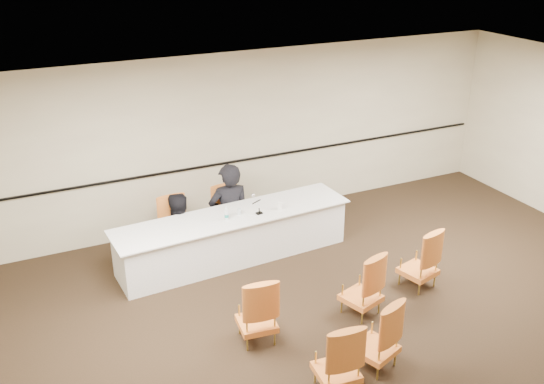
{
  "coord_description": "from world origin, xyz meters",
  "views": [
    {
      "loc": [
        -3.89,
        -5.27,
        4.88
      ],
      "look_at": [
        -0.16,
        2.6,
        1.04
      ],
      "focal_mm": 40.0,
      "sensor_mm": 36.0,
      "label": 1
    }
  ],
  "objects": [
    {
      "name": "floor",
      "position": [
        0.0,
        0.0,
        0.0
      ],
      "size": [
        10.0,
        10.0,
        0.0
      ],
      "primitive_type": "plane",
      "color": "black",
      "rests_on": "ground"
    },
    {
      "name": "ceiling",
      "position": [
        0.0,
        0.0,
        3.0
      ],
      "size": [
        10.0,
        10.0,
        0.0
      ],
      "primitive_type": "plane",
      "rotation": [
        3.14,
        0.0,
        0.0
      ],
      "color": "silver",
      "rests_on": "ground"
    },
    {
      "name": "wall_back",
      "position": [
        0.0,
        4.0,
        1.5
      ],
      "size": [
        10.0,
        0.04,
        3.0
      ],
      "primitive_type": "cube",
      "color": "#BBAE93",
      "rests_on": "ground"
    },
    {
      "name": "wall_rail",
      "position": [
        0.0,
        3.96,
        1.1
      ],
      "size": [
        9.8,
        0.04,
        0.03
      ],
      "primitive_type": "cube",
      "color": "black",
      "rests_on": "wall_back"
    },
    {
      "name": "panel_table",
      "position": [
        -0.81,
        2.63,
        0.38
      ],
      "size": [
        3.85,
        1.09,
        0.76
      ],
      "primitive_type": null,
      "rotation": [
        0.0,
        0.0,
        0.06
      ],
      "color": "silver",
      "rests_on": "ground"
    },
    {
      "name": "panelist_main",
      "position": [
        -0.66,
        3.2,
        0.42
      ],
      "size": [
        0.74,
        0.52,
        1.93
      ],
      "primitive_type": "imported",
      "rotation": [
        0.0,
        0.0,
        3.05
      ],
      "color": "black",
      "rests_on": "ground"
    },
    {
      "name": "panelist_main_chair",
      "position": [
        -0.66,
        3.2,
        0.47
      ],
      "size": [
        0.53,
        0.53,
        0.95
      ],
      "primitive_type": null,
      "rotation": [
        0.0,
        0.0,
        0.06
      ],
      "color": "#C37423",
      "rests_on": "ground"
    },
    {
      "name": "panelist_second",
      "position": [
        -1.58,
        3.15,
        0.24
      ],
      "size": [
        0.89,
        0.76,
        1.61
      ],
      "primitive_type": "imported",
      "rotation": [
        0.0,
        0.0,
        3.35
      ],
      "color": "black",
      "rests_on": "ground"
    },
    {
      "name": "panelist_second_chair",
      "position": [
        -1.58,
        3.15,
        0.47
      ],
      "size": [
        0.53,
        0.53,
        0.95
      ],
      "primitive_type": null,
      "rotation": [
        0.0,
        0.0,
        0.06
      ],
      "color": "#C37423",
      "rests_on": "ground"
    },
    {
      "name": "papers",
      "position": [
        -0.46,
        2.62,
        0.76
      ],
      "size": [
        0.35,
        0.3,
        0.0
      ],
      "primitive_type": "cube",
      "rotation": [
        0.0,
        0.0,
        0.31
      ],
      "color": "white",
      "rests_on": "panel_table"
    },
    {
      "name": "microphone",
      "position": [
        -0.43,
        2.5,
        0.91
      ],
      "size": [
        0.15,
        0.23,
        0.29
      ],
      "primitive_type": null,
      "rotation": [
        0.0,
        0.0,
        0.21
      ],
      "color": "black",
      "rests_on": "panel_table"
    },
    {
      "name": "water_bottle",
      "position": [
        -0.96,
        2.53,
        0.87
      ],
      "size": [
        0.08,
        0.08,
        0.22
      ],
      "primitive_type": null,
      "rotation": [
        0.0,
        0.0,
        0.27
      ],
      "color": "#178378",
      "rests_on": "panel_table"
    },
    {
      "name": "drinking_glass",
      "position": [
        -0.72,
        2.61,
        0.81
      ],
      "size": [
        0.09,
        0.09,
        0.1
      ],
      "primitive_type": "cylinder",
      "rotation": [
        0.0,
        0.0,
        0.44
      ],
      "color": "silver",
      "rests_on": "panel_table"
    },
    {
      "name": "coffee_cup",
      "position": [
        -0.06,
        2.51,
        0.82
      ],
      "size": [
        0.09,
        0.09,
        0.12
      ],
      "primitive_type": "cylinder",
      "rotation": [
        0.0,
        0.0,
        -0.18
      ],
      "color": "white",
      "rests_on": "panel_table"
    },
    {
      "name": "aud_chair_front_left",
      "position": [
        -1.34,
        0.57,
        0.47
      ],
      "size": [
        0.56,
        0.56,
        0.95
      ],
      "primitive_type": null,
      "rotation": [
        0.0,
        0.0,
        -0.12
      ],
      "color": "#C37423",
      "rests_on": "ground"
    },
    {
      "name": "aud_chair_front_mid",
      "position": [
        0.18,
        0.49,
        0.47
      ],
      "size": [
        0.63,
        0.63,
        0.95
      ],
      "primitive_type": null,
      "rotation": [
        0.0,
        0.0,
        0.3
      ],
      "color": "#C37423",
      "rests_on": "ground"
    },
    {
      "name": "aud_chair_front_right",
      "position": [
        1.31,
        0.72,
        0.47
      ],
      "size": [
        0.61,
        0.61,
        0.95
      ],
      "primitive_type": null,
      "rotation": [
        0.0,
        0.0,
        0.25
      ],
      "color": "#C37423",
      "rests_on": "ground"
    },
    {
      "name": "aud_chair_back_left",
      "position": [
        -0.9,
        -0.66,
        0.47
      ],
      "size": [
        0.55,
        0.55,
        0.95
      ],
      "primitive_type": null,
      "rotation": [
        0.0,
        0.0,
        -0.1
      ],
      "color": "#C37423",
      "rests_on": "ground"
    },
    {
      "name": "aud_chair_back_mid",
      "position": [
        -0.27,
        -0.5,
        0.47
      ],
      "size": [
        0.64,
        0.64,
        0.95
      ],
      "primitive_type": null,
      "rotation": [
        0.0,
        0.0,
        0.35
      ],
      "color": "#C37423",
      "rests_on": "ground"
    }
  ]
}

